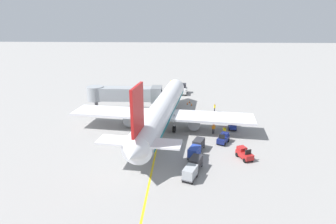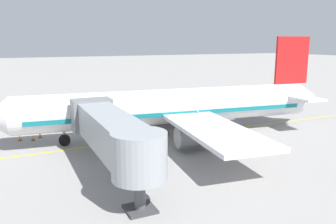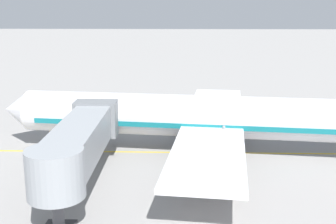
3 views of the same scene
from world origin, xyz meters
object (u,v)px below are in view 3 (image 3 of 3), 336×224
Objects in this scene: safety_cone_nose_left at (61,133)px; baggage_tug_trailing at (252,118)px; baggage_cart_second_in_train at (310,127)px; ground_crew_marshaller at (228,114)px; parked_airliner at (205,117)px; safety_cone_wing_tip at (50,132)px; safety_cone_nose_right at (70,131)px; baggage_tug_lead at (291,113)px; baggage_cart_front at (282,125)px; ground_crew_loader at (221,118)px; ground_crew_wing_walker at (118,114)px; baggage_tug_spare at (197,112)px; jet_bridge at (79,142)px.

baggage_tug_trailing is at bearing -75.70° from safety_cone_nose_left.
ground_crew_marshaller is (5.02, 7.66, 0.00)m from baggage_cart_second_in_train.
safety_cone_wing_tip is at bearing 71.90° from parked_airliner.
safety_cone_nose_right is (-4.69, 16.52, -0.66)m from ground_crew_marshaller.
baggage_tug_lead is at bearing -75.36° from safety_cone_nose_right.
baggage_cart_second_in_train is at bearing -89.97° from safety_cone_wing_tip.
parked_airliner is 63.29× the size of safety_cone_nose_left.
safety_cone_nose_right is (-6.25, 23.92, -0.42)m from baggage_tug_lead.
baggage_cart_front is 1.75× the size of ground_crew_marshaller.
parked_airliner is at bearing -111.87° from safety_cone_nose_right.
baggage_tug_trailing is 6.80m from baggage_cart_second_in_train.
baggage_tug_trailing is 1.64× the size of ground_crew_loader.
ground_crew_loader is (8.43, -2.22, -2.23)m from parked_airliner.
ground_crew_loader is at bearing -78.85° from safety_cone_nose_right.
baggage_tug_lead is 4.70× the size of safety_cone_nose_right.
baggage_tug_lead reaches higher than safety_cone_nose_left.
ground_crew_marshaller is at bearing 56.77° from baggage_cart_second_in_train.
ground_crew_wing_walker is 2.86× the size of safety_cone_wing_tip.
ground_crew_marshaller is at bearing -118.44° from baggage_tug_spare.
baggage_cart_second_in_train is at bearing -56.50° from jet_bridge.
ground_crew_marshaller is at bearing -74.16° from safety_cone_nose_right.
baggage_tug_trailing is 21.58m from safety_cone_wing_tip.
safety_cone_nose_right is (0.33, 24.18, -0.66)m from baggage_cart_second_in_train.
jet_bridge reaches higher than baggage_cart_front.
baggage_cart_front is 5.00× the size of safety_cone_nose_right.
ground_crew_marshaller is at bearing -72.14° from safety_cone_nose_left.
jet_bridge is at bearing -159.11° from safety_cone_nose_left.
safety_cone_wing_tip is at bearing 66.67° from safety_cone_nose_left.
baggage_cart_front is 21.58m from safety_cone_nose_right.
baggage_tug_trailing is (-2.07, 4.83, 0.00)m from baggage_tug_lead.
baggage_cart_front is at bearing -126.13° from baggage_tug_spare.
baggage_tug_lead is at bearing -75.74° from safety_cone_wing_tip.
parked_airliner reaches higher than baggage_cart_second_in_train.
baggage_tug_lead is (19.86, -19.81, -2.74)m from jet_bridge.
safety_cone_nose_right is at bearing 68.13° from parked_airliner.
ground_crew_loader is (-3.43, -2.41, 0.24)m from baggage_tug_spare.
baggage_cart_front is at bearing 158.17° from baggage_tug_lead.
safety_cone_nose_left is at bearing 104.30° from baggage_tug_trailing.
baggage_tug_lead is at bearing -84.85° from ground_crew_wing_walker.
parked_airliner is at bearing 165.23° from ground_crew_loader.
parked_airliner is 10.26m from baggage_cart_front.
baggage_cart_front is 5.00× the size of safety_cone_wing_tip.
parked_airliner is at bearing 162.52° from ground_crew_marshaller.
baggage_cart_front is 22.36m from safety_cone_nose_left.
baggage_tug_trailing is 4.54m from baggage_cart_front.
safety_cone_nose_left is (4.48, 14.11, -2.90)m from parked_airliner.
baggage_cart_front is (-3.80, -2.47, 0.24)m from baggage_tug_trailing.
baggage_tug_trailing is 1.06× the size of baggage_tug_spare.
baggage_tug_spare is 1.55× the size of ground_crew_marshaller.
baggage_tug_trailing is at bearing -31.02° from parked_airliner.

